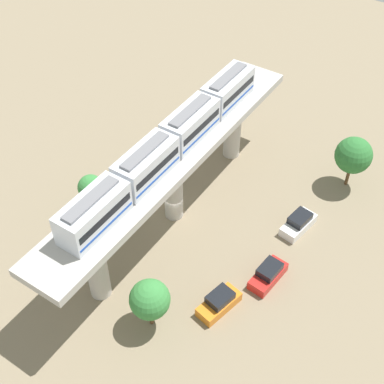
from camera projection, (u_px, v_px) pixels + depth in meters
The scene contains 9 objects.
ground_plane at pixel (174, 214), 55.89m from camera, with size 120.00×120.00×0.00m, color #84755B.
viaduct at pixel (173, 169), 51.38m from camera, with size 5.20×35.80×8.29m.
train at pixel (169, 143), 48.74m from camera, with size 2.64×27.45×3.24m.
parked_car_white at pixel (299, 223), 54.00m from camera, with size 2.44×4.43×1.76m.
parked_car_orange at pixel (219, 302), 47.30m from camera, with size 2.66×4.49×1.76m.
parked_car_red at pixel (268, 274), 49.49m from camera, with size 2.21×4.36×1.76m.
tree_near_viaduct at pixel (353, 155), 56.28m from camera, with size 3.95×3.95×6.13m.
tree_mid_lot at pixel (150, 300), 44.24m from camera, with size 3.48×3.48×5.27m.
tree_far_corner at pixel (91, 188), 53.99m from camera, with size 2.66×2.66×4.67m.
Camera 1 is at (22.62, -30.77, 40.92)m, focal length 50.15 mm.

